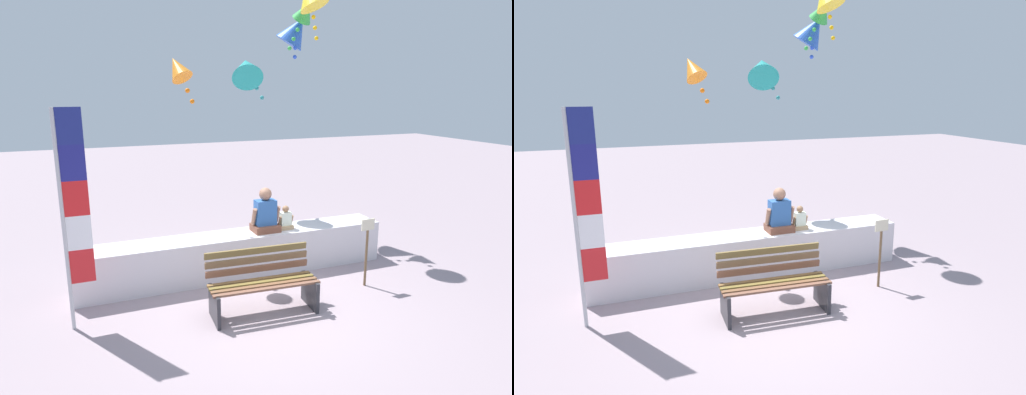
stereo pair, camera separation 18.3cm
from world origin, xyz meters
TOP-DOWN VIEW (x-y plane):
  - ground_plane at (0.00, 0.00)m, footprint 40.00×40.00m
  - seawall_ledge at (0.00, 1.33)m, footprint 5.30×0.64m
  - park_bench at (-0.10, -0.03)m, footprint 1.58×0.70m
  - person_adult at (0.50, 1.29)m, footprint 0.50×0.37m
  - person_child at (0.88, 1.30)m, footprint 0.27×0.20m
  - flag_banner at (-2.51, 0.44)m, footprint 0.35×0.05m
  - kite_blue at (2.04, 3.34)m, footprint 1.01×0.93m
  - kite_teal at (0.77, 2.88)m, footprint 0.78×0.93m
  - kite_orange at (-0.74, 2.04)m, footprint 0.59×0.63m
  - kite_green at (2.07, 3.02)m, footprint 0.69×0.63m
  - sign_post at (1.77, 0.14)m, footprint 0.24×0.04m

SIDE VIEW (x-z plane):
  - ground_plane at x=0.00m, z-range 0.00..0.00m
  - seawall_ledge at x=0.00m, z-range 0.00..0.73m
  - park_bench at x=-0.10m, z-range -0.03..0.85m
  - sign_post at x=1.77m, z-range 0.11..1.23m
  - person_child at x=0.88m, z-range 0.68..1.10m
  - person_adult at x=0.50m, z-range 0.64..1.41m
  - flag_banner at x=-2.51m, z-range 0.19..3.09m
  - kite_orange at x=-0.74m, z-range 3.00..3.85m
  - kite_teal at x=0.77m, z-range 2.98..3.96m
  - kite_blue at x=2.04m, z-range 3.77..4.76m
  - kite_green at x=2.07m, z-range 4.07..5.10m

